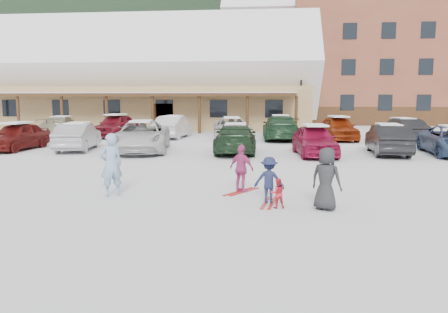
# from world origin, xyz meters

# --- Properties ---
(ground) EXTENTS (160.00, 160.00, 0.00)m
(ground) POSITION_xyz_m (0.00, 0.00, 0.00)
(ground) COLOR white
(ground) RESTS_ON ground
(forested_hillside) EXTENTS (300.00, 70.00, 38.00)m
(forested_hillside) POSITION_xyz_m (0.00, 85.00, 19.00)
(forested_hillside) COLOR black
(forested_hillside) RESTS_ON ground
(day_lodge) EXTENTS (29.12, 12.50, 10.38)m
(day_lodge) POSITION_xyz_m (-9.00, 27.96, 3.94)
(day_lodge) COLOR tan
(day_lodge) RESTS_ON ground
(alpine_hotel) EXTENTS (31.48, 14.01, 21.48)m
(alpine_hotel) POSITION_xyz_m (14.27, 38.00, 8.63)
(alpine_hotel) COLOR brown
(alpine_hotel) RESTS_ON ground
(lamp_post) EXTENTS (0.50, 0.25, 6.64)m
(lamp_post) POSITION_xyz_m (4.18, 24.65, 3.73)
(lamp_post) COLOR black
(lamp_post) RESTS_ON ground
(conifer_2) EXTENTS (5.28, 5.28, 12.24)m
(conifer_2) POSITION_xyz_m (-30.00, 42.00, 6.83)
(conifer_2) COLOR black
(conifer_2) RESTS_ON ground
(conifer_3) EXTENTS (3.96, 3.96, 9.18)m
(conifer_3) POSITION_xyz_m (6.00, 44.00, 5.12)
(conifer_3) COLOR black
(conifer_3) RESTS_ON ground
(adult_skier) EXTENTS (0.77, 0.73, 1.77)m
(adult_skier) POSITION_xyz_m (-2.73, -0.18, 0.88)
(adult_skier) COLOR #87A5C6
(adult_skier) RESTS_ON ground
(toddler_red) EXTENTS (0.42, 0.35, 0.76)m
(toddler_red) POSITION_xyz_m (1.85, -1.04, 0.38)
(toddler_red) COLOR red
(toddler_red) RESTS_ON ground
(child_navy) EXTENTS (0.84, 0.56, 1.22)m
(child_navy) POSITION_xyz_m (1.64, -0.57, 0.61)
(child_navy) COLOR #1A2041
(child_navy) RESTS_ON ground
(skis_child_navy) EXTENTS (0.38, 1.41, 0.03)m
(skis_child_navy) POSITION_xyz_m (1.64, -0.57, 0.01)
(skis_child_navy) COLOR #AA1918
(skis_child_navy) RESTS_ON ground
(child_magenta) EXTENTS (0.87, 0.73, 1.39)m
(child_magenta) POSITION_xyz_m (0.84, 0.69, 0.69)
(child_magenta) COLOR #B83976
(child_magenta) RESTS_ON ground
(skis_child_magenta) EXTENTS (0.92, 1.29, 0.03)m
(skis_child_magenta) POSITION_xyz_m (0.84, 0.69, 0.01)
(skis_child_magenta) COLOR #AA1918
(skis_child_magenta) RESTS_ON ground
(bystander_dark) EXTENTS (0.90, 0.80, 1.55)m
(bystander_dark) POSITION_xyz_m (3.02, -1.09, 0.77)
(bystander_dark) COLOR #27272A
(bystander_dark) RESTS_ON ground
(parked_car_0) EXTENTS (1.92, 4.28, 1.43)m
(parked_car_0) POSITION_xyz_m (-11.44, 9.68, 0.71)
(parked_car_0) COLOR #5C1210
(parked_car_0) RESTS_ON ground
(parked_car_1) EXTENTS (2.19, 4.48, 1.41)m
(parked_car_1) POSITION_xyz_m (-8.24, 9.88, 0.71)
(parked_car_1) COLOR #9F9EA3
(parked_car_1) RESTS_ON ground
(parked_car_2) EXTENTS (3.49, 5.94, 1.55)m
(parked_car_2) POSITION_xyz_m (-4.77, 9.61, 0.78)
(parked_car_2) COLOR silver
(parked_car_2) RESTS_ON ground
(parked_car_3) EXTENTS (2.23, 5.03, 1.43)m
(parked_car_3) POSITION_xyz_m (-0.01, 9.60, 0.72)
(parked_car_3) COLOR #19301B
(parked_car_3) RESTS_ON ground
(parked_car_4) EXTENTS (2.11, 4.39, 1.45)m
(parked_car_4) POSITION_xyz_m (3.76, 8.99, 0.72)
(parked_car_4) COLOR maroon
(parked_car_4) RESTS_ON ground
(parked_car_5) EXTENTS (1.81, 4.48, 1.45)m
(parked_car_5) POSITION_xyz_m (7.33, 9.82, 0.72)
(parked_car_5) COLOR black
(parked_car_5) RESTS_ON ground
(parked_car_7) EXTENTS (2.65, 5.07, 1.40)m
(parked_car_7) POSITION_xyz_m (-12.71, 17.16, 0.70)
(parked_car_7) COLOR #9C9776
(parked_car_7) RESTS_ON ground
(parked_car_8) EXTENTS (2.31, 4.73, 1.55)m
(parked_car_8) POSITION_xyz_m (-8.86, 17.30, 0.78)
(parked_car_8) COLOR maroon
(parked_car_8) RESTS_ON ground
(parked_car_9) EXTENTS (1.89, 4.61, 1.49)m
(parked_car_9) POSITION_xyz_m (-4.75, 17.02, 0.74)
(parked_car_9) COLOR silver
(parked_car_9) RESTS_ON ground
(parked_car_10) EXTENTS (2.98, 5.33, 1.41)m
(parked_car_10) POSITION_xyz_m (-0.84, 16.93, 0.70)
(parked_car_10) COLOR silver
(parked_car_10) RESTS_ON ground
(parked_car_11) EXTENTS (2.37, 5.49, 1.57)m
(parked_car_11) POSITION_xyz_m (2.35, 16.49, 0.79)
(parked_car_11) COLOR #1F4026
(parked_car_11) RESTS_ON ground
(parked_car_12) EXTENTS (2.34, 4.66, 1.52)m
(parked_car_12) POSITION_xyz_m (6.03, 16.65, 0.76)
(parked_car_12) COLOR maroon
(parked_car_12) RESTS_ON ground
(parked_car_13) EXTENTS (2.17, 4.48, 1.41)m
(parked_car_13) POSITION_xyz_m (10.04, 16.85, 0.71)
(parked_car_13) COLOR black
(parked_car_13) RESTS_ON ground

